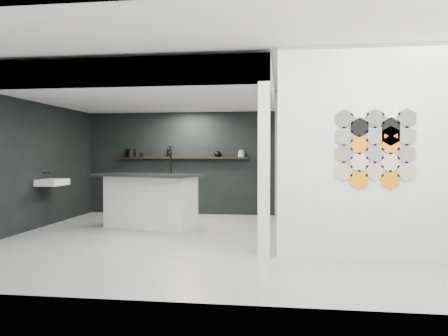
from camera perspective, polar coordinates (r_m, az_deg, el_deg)
floor at (r=7.14m, az=-1.13°, el=-9.38°), size 7.00×6.00×0.01m
partition_panel at (r=6.03m, az=18.71°, el=1.91°), size 2.45×0.15×2.80m
bay_clad_back at (r=10.17m, az=-5.84°, el=0.63°), size 4.40×0.04×2.35m
bay_clad_left at (r=9.13m, az=-22.18°, el=0.38°), size 0.04×4.00×2.35m
bulkhead at (r=8.35m, az=-9.06°, el=9.84°), size 4.40×4.00×0.40m
corner_column at (r=5.93m, az=5.24°, el=-0.17°), size 0.16×0.16×2.35m
fascia_beam at (r=6.56m, az=-13.98°, el=12.04°), size 4.40×0.16×0.40m
wall_basin at (r=8.86m, az=-21.50°, el=-1.75°), size 0.40×0.60×0.12m
display_shelf at (r=10.05m, az=-5.43°, el=1.33°), size 3.00×0.15×0.04m
kitchen_island at (r=8.30m, az=-9.62°, el=-4.15°), size 2.09×1.38×1.55m
stockpot at (r=10.39m, az=-12.09°, el=1.93°), size 0.25×0.25×0.18m
kettle at (r=9.89m, az=-0.88°, el=1.86°), size 0.18×0.18×0.14m
glass_bowl at (r=9.83m, az=2.27°, el=1.74°), size 0.19×0.19×0.10m
glass_vase at (r=9.83m, az=2.27°, el=1.90°), size 0.13×0.13×0.16m
bottle_dark at (r=10.12m, az=-7.26°, el=1.95°), size 0.08×0.08×0.18m
utensil_cup at (r=10.31m, az=-10.74°, el=1.67°), size 0.08×0.08×0.09m
hex_tile_cluster at (r=5.96m, az=19.19°, el=2.92°), size 1.04×0.02×1.16m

